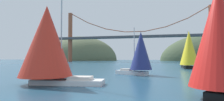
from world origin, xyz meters
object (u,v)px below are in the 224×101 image
at_px(sailboat_teal_sail, 52,52).
at_px(sailboat_yellow_sail, 189,49).
at_px(sailboat_scarlet_sail, 48,42).
at_px(sailboat_navy_sail, 140,52).
at_px(sailboat_red_spinnaker, 219,37).
at_px(channel_buoy, 133,65).

height_order(sailboat_teal_sail, sailboat_yellow_sail, sailboat_teal_sail).
xyz_separation_m(sailboat_scarlet_sail, sailboat_teal_sail, (-27.72, 46.97, 0.28)).
distance_m(sailboat_scarlet_sail, sailboat_yellow_sail, 38.67).
bearing_deg(sailboat_teal_sail, sailboat_navy_sail, -42.71).
relative_size(sailboat_red_spinnaker, sailboat_yellow_sail, 0.84).
bearing_deg(sailboat_red_spinnaker, sailboat_scarlet_sail, 166.02).
relative_size(sailboat_scarlet_sail, sailboat_navy_sail, 1.28).
bearing_deg(sailboat_red_spinnaker, channel_buoy, 104.12).
height_order(sailboat_navy_sail, sailboat_yellow_sail, sailboat_yellow_sail).
bearing_deg(sailboat_navy_sail, sailboat_teal_sail, 137.29).
relative_size(sailboat_red_spinnaker, sailboat_teal_sail, 0.77).
bearing_deg(channel_buoy, sailboat_scarlet_sail, -96.65).
relative_size(sailboat_scarlet_sail, sailboat_teal_sail, 0.95).
distance_m(sailboat_scarlet_sail, channel_buoy, 42.13).
height_order(sailboat_scarlet_sail, channel_buoy, sailboat_scarlet_sail).
xyz_separation_m(sailboat_navy_sail, sailboat_yellow_sail, (11.00, 20.13, 1.22)).
distance_m(sailboat_navy_sail, channel_buoy, 29.46).
bearing_deg(sailboat_navy_sail, channel_buoy, 98.91).
bearing_deg(sailboat_navy_sail, sailboat_red_spinnaker, -67.47).
distance_m(sailboat_teal_sail, channel_buoy, 33.33).
bearing_deg(sailboat_yellow_sail, sailboat_scarlet_sail, -121.81).
distance_m(sailboat_yellow_sail, channel_buoy, 18.46).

